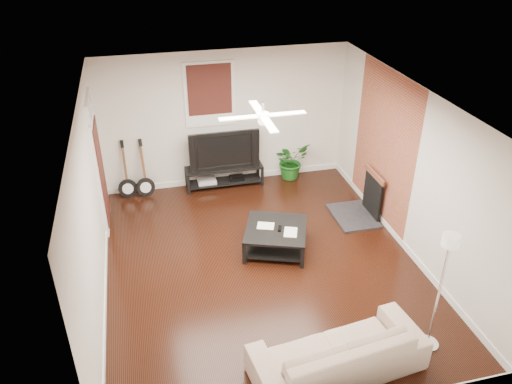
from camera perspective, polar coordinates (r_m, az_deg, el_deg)
room at (r=7.68m, az=0.71°, el=0.18°), size 5.01×6.01×2.81m
brick_accent at (r=9.36m, az=14.12°, el=4.89°), size 0.02×2.20×2.80m
fireplace at (r=9.65m, az=11.93°, el=-0.31°), size 0.80×1.10×0.92m
window_back at (r=10.08m, az=-5.22°, el=10.85°), size 1.00×0.06×1.30m
door_left at (r=9.28m, az=-17.23°, el=3.21°), size 0.08×1.00×2.50m
tv_stand at (r=10.62m, az=-3.58°, el=1.77°), size 1.60×0.43×0.45m
tv at (r=10.35m, az=-3.71°, el=4.92°), size 1.43×0.19×0.82m
coffee_table at (r=8.69m, az=2.22°, el=-5.22°), size 1.30×1.30×0.42m
sofa at (r=6.71m, az=9.19°, el=-17.23°), size 2.29×1.13×0.64m
floor_lamp at (r=6.93m, az=19.84°, el=-10.65°), size 0.33×0.33×1.80m
potted_plant at (r=10.88m, az=3.94°, el=3.55°), size 0.91×0.86×0.80m
guitar_left at (r=10.31m, az=-14.46°, el=2.29°), size 0.38×0.27×1.21m
guitar_right at (r=10.27m, az=-12.52°, el=2.45°), size 0.40×0.31×1.21m
ceiling_fan at (r=7.17m, az=0.77°, el=8.56°), size 1.24×1.24×0.32m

